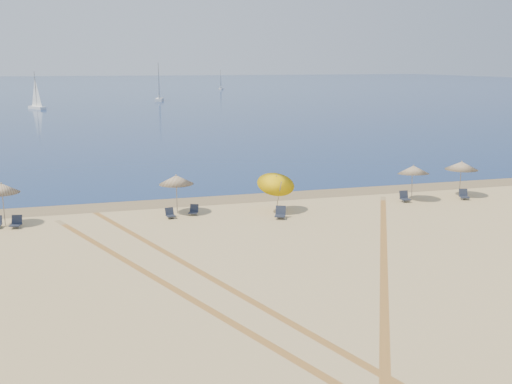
# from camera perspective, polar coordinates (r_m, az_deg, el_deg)

# --- Properties ---
(ground) EXTENTS (160.00, 160.00, 0.00)m
(ground) POSITION_cam_1_polar(r_m,az_deg,el_deg) (18.25, 17.44, -17.75)
(ground) COLOR tan
(ground) RESTS_ON ground
(ocean) EXTENTS (500.00, 500.00, 0.00)m
(ocean) POSITION_cam_1_polar(r_m,az_deg,el_deg) (238.39, -13.16, 10.33)
(ocean) COLOR #0C2151
(ocean) RESTS_ON ground
(wet_sand) EXTENTS (500.00, 500.00, 0.00)m
(wet_sand) POSITION_cam_1_polar(r_m,az_deg,el_deg) (39.18, -1.52, -0.59)
(wet_sand) COLOR olive
(wet_sand) RESTS_ON ground
(umbrella_1) EXTENTS (1.95, 1.95, 2.52)m
(umbrella_1) POSITION_cam_1_polar(r_m,az_deg,el_deg) (35.17, -24.23, 0.34)
(umbrella_1) COLOR gray
(umbrella_1) RESTS_ON ground
(umbrella_2) EXTENTS (2.13, 2.13, 2.48)m
(umbrella_2) POSITION_cam_1_polar(r_m,az_deg,el_deg) (35.01, -8.03, 1.23)
(umbrella_2) COLOR gray
(umbrella_2) RESTS_ON ground
(umbrella_3) EXTENTS (2.33, 2.33, 2.80)m
(umbrella_3) POSITION_cam_1_polar(r_m,az_deg,el_deg) (34.97, 2.06, 1.14)
(umbrella_3) COLOR gray
(umbrella_3) RESTS_ON ground
(umbrella_4) EXTENTS (2.10, 2.14, 2.46)m
(umbrella_4) POSITION_cam_1_polar(r_m,az_deg,el_deg) (39.61, 15.56, 2.18)
(umbrella_4) COLOR gray
(umbrella_4) RESTS_ON ground
(umbrella_5) EXTENTS (2.23, 2.23, 2.51)m
(umbrella_5) POSITION_cam_1_polar(r_m,az_deg,el_deg) (41.82, 19.98, 2.51)
(umbrella_5) COLOR gray
(umbrella_5) RESTS_ON ground
(chair_3) EXTENTS (0.71, 0.78, 0.70)m
(chair_3) POSITION_cam_1_polar(r_m,az_deg,el_deg) (34.85, -22.99, -2.83)
(chair_3) COLOR black
(chair_3) RESTS_ON ground
(chair_4) EXTENTS (0.62, 0.69, 0.62)m
(chair_4) POSITION_cam_1_polar(r_m,az_deg,el_deg) (34.45, -8.64, -2.16)
(chair_4) COLOR black
(chair_4) RESTS_ON ground
(chair_5) EXTENTS (0.72, 0.77, 0.63)m
(chair_5) POSITION_cam_1_polar(r_m,az_deg,el_deg) (35.00, -6.29, -1.84)
(chair_5) COLOR black
(chair_5) RESTS_ON ground
(chair_6) EXTENTS (0.85, 0.90, 0.74)m
(chair_6) POSITION_cam_1_polar(r_m,az_deg,el_deg) (34.02, 2.47, -2.13)
(chair_6) COLOR black
(chair_6) RESTS_ON ground
(chair_7) EXTENTS (0.65, 0.74, 0.72)m
(chair_7) POSITION_cam_1_polar(r_m,az_deg,el_deg) (39.37, 14.72, -0.49)
(chair_7) COLOR black
(chair_7) RESTS_ON ground
(chair_8) EXTENTS (0.73, 0.80, 0.70)m
(chair_8) POSITION_cam_1_polar(r_m,az_deg,el_deg) (41.27, 20.18, -0.27)
(chair_8) COLOR black
(chair_8) RESTS_ON ground
(sailboat_0) EXTENTS (2.73, 6.38, 9.22)m
(sailboat_0) POSITION_cam_1_polar(r_m,az_deg,el_deg) (142.72, -9.74, 10.13)
(sailboat_0) COLOR white
(sailboat_0) RESTS_ON ocean
(sailboat_1) EXTENTS (2.65, 4.72, 6.84)m
(sailboat_1) POSITION_cam_1_polar(r_m,az_deg,el_deg) (202.81, -3.57, 10.84)
(sailboat_1) COLOR white
(sailboat_1) RESTS_ON ocean
(sailboat_2) EXTENTS (3.84, 4.88, 7.47)m
(sailboat_2) POSITION_cam_1_polar(r_m,az_deg,el_deg) (124.00, -21.24, 8.83)
(sailboat_2) COLOR white
(sailboat_2) RESTS_ON ocean
(tire_tracks) EXTENTS (46.84, 41.01, 0.00)m
(tire_tracks) POSITION_cam_1_polar(r_m,az_deg,el_deg) (24.97, 0.14, -8.54)
(tire_tracks) COLOR tan
(tire_tracks) RESTS_ON ground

